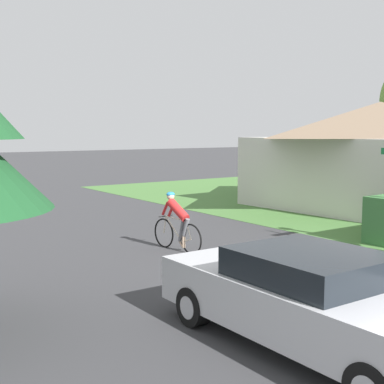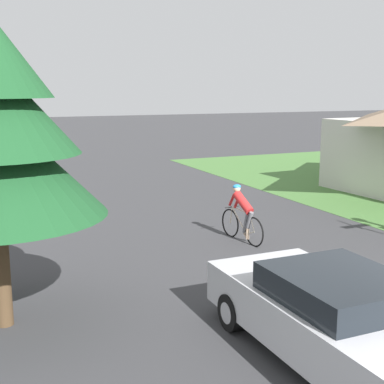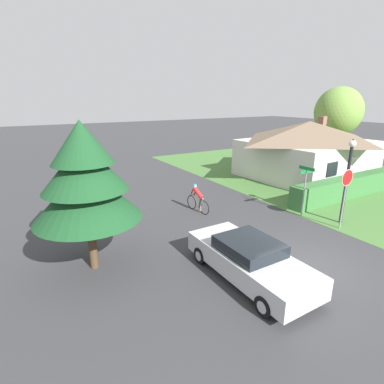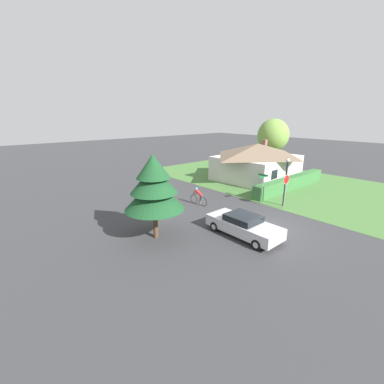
{
  "view_description": "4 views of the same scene",
  "coord_description": "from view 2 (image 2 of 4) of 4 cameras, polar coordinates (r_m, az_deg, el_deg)",
  "views": [
    {
      "loc": [
        -7.5,
        -4.26,
        2.96
      ],
      "look_at": [
        -0.11,
        6.28,
        1.47
      ],
      "focal_mm": 50.0,
      "sensor_mm": 36.0,
      "label": 1
    },
    {
      "loc": [
        -6.84,
        -4.98,
        3.85
      ],
      "look_at": [
        -1.85,
        6.33,
        1.45
      ],
      "focal_mm": 50.0,
      "sensor_mm": 36.0,
      "label": 2
    },
    {
      "loc": [
        -8.17,
        -5.87,
        5.67
      ],
      "look_at": [
        -0.96,
        6.13,
        1.29
      ],
      "focal_mm": 28.0,
      "sensor_mm": 36.0,
      "label": 3
    },
    {
      "loc": [
        -13.96,
        -8.28,
        7.1
      ],
      "look_at": [
        -1.25,
        6.37,
        1.32
      ],
      "focal_mm": 24.0,
      "sensor_mm": 36.0,
      "label": 4
    }
  ],
  "objects": [
    {
      "name": "sedan_left_lane",
      "position": [
        7.94,
        15.51,
        -13.04
      ],
      "size": [
        1.94,
        4.71,
        1.34
      ],
      "rotation": [
        0.0,
        0.0,
        1.57
      ],
      "color": "#BCBCC1",
      "rests_on": "ground"
    },
    {
      "name": "cyclist",
      "position": [
        13.65,
        5.39,
        -2.4
      ],
      "size": [
        0.44,
        1.8,
        1.46
      ],
      "rotation": [
        0.0,
        0.0,
        1.69
      ],
      "color": "black",
      "rests_on": "ground"
    }
  ]
}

